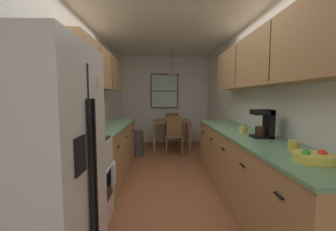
% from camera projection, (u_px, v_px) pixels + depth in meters
% --- Properties ---
extents(ground_plane, '(12.00, 12.00, 0.00)m').
position_uv_depth(ground_plane, '(167.00, 173.00, 3.77)').
color(ground_plane, brown).
extents(wall_left, '(0.10, 9.00, 2.55)m').
position_uv_depth(wall_left, '(90.00, 102.00, 3.61)').
color(wall_left, white).
rests_on(wall_left, ground).
extents(wall_right, '(0.10, 9.00, 2.55)m').
position_uv_depth(wall_right, '(243.00, 102.00, 3.70)').
color(wall_right, white).
rests_on(wall_right, ground).
extents(wall_back, '(4.40, 0.10, 2.55)m').
position_uv_depth(wall_back, '(165.00, 100.00, 6.30)').
color(wall_back, white).
rests_on(wall_back, ground).
extents(ceiling_slab, '(4.40, 9.00, 0.08)m').
position_uv_depth(ceiling_slab, '(167.00, 25.00, 3.54)').
color(ceiling_slab, white).
extents(refrigerator, '(0.75, 0.78, 1.72)m').
position_uv_depth(refrigerator, '(36.00, 174.00, 1.38)').
color(refrigerator, silver).
rests_on(refrigerator, ground).
extents(stove_range, '(0.66, 0.65, 1.10)m').
position_uv_depth(stove_range, '(76.00, 184.00, 2.15)').
color(stove_range, silver).
rests_on(stove_range, ground).
extents(microwave_over_range, '(0.39, 0.60, 0.33)m').
position_uv_depth(microwave_over_range, '(59.00, 68.00, 2.04)').
color(microwave_over_range, silver).
extents(counter_left, '(0.64, 2.08, 0.90)m').
position_uv_depth(counter_left, '(108.00, 152.00, 3.51)').
color(counter_left, '#A87A4C').
rests_on(counter_left, ground).
extents(upper_cabinets_left, '(0.33, 2.16, 0.62)m').
position_uv_depth(upper_cabinets_left, '(97.00, 69.00, 3.33)').
color(upper_cabinets_left, '#A87A4C').
extents(counter_right, '(0.64, 3.22, 0.90)m').
position_uv_depth(counter_right, '(246.00, 167.00, 2.72)').
color(counter_right, '#A87A4C').
rests_on(counter_right, ground).
extents(upper_cabinets_right, '(0.33, 2.90, 0.64)m').
position_uv_depth(upper_cabinets_right, '(263.00, 60.00, 2.55)').
color(upper_cabinets_right, '#A87A4C').
extents(dining_table, '(0.96, 0.81, 0.75)m').
position_uv_depth(dining_table, '(172.00, 124.00, 5.58)').
color(dining_table, olive).
rests_on(dining_table, ground).
extents(dining_chair_near, '(0.41, 0.41, 0.90)m').
position_uv_depth(dining_chair_near, '(174.00, 133.00, 4.98)').
color(dining_chair_near, brown).
rests_on(dining_chair_near, ground).
extents(dining_chair_far, '(0.43, 0.43, 0.90)m').
position_uv_depth(dining_chair_far, '(171.00, 126.00, 6.20)').
color(dining_chair_far, brown).
rests_on(dining_chair_far, ground).
extents(pendant_light, '(0.29, 0.29, 0.61)m').
position_uv_depth(pendant_light, '(172.00, 73.00, 5.46)').
color(pendant_light, black).
extents(back_window, '(0.82, 0.05, 1.03)m').
position_uv_depth(back_window, '(164.00, 91.00, 6.20)').
color(back_window, brown).
extents(trash_bin, '(0.35, 0.35, 0.57)m').
position_uv_depth(trash_bin, '(136.00, 143.00, 4.87)').
color(trash_bin, '#3F3F42').
rests_on(trash_bin, ground).
extents(storage_canister, '(0.10, 0.10, 0.20)m').
position_uv_depth(storage_canister, '(93.00, 125.00, 2.73)').
color(storage_canister, '#D84C19').
rests_on(storage_canister, counter_left).
extents(dish_towel, '(0.02, 0.16, 0.24)m').
position_uv_depth(dish_towel, '(114.00, 175.00, 2.32)').
color(dish_towel, silver).
extents(coffee_maker, '(0.22, 0.18, 0.33)m').
position_uv_depth(coffee_maker, '(265.00, 123.00, 2.39)').
color(coffee_maker, black).
rests_on(coffee_maker, counter_right).
extents(mug_by_coffeemaker, '(0.13, 0.09, 0.09)m').
position_uv_depth(mug_by_coffeemaker, '(243.00, 130.00, 2.70)').
color(mug_by_coffeemaker, '#E5CC4C').
rests_on(mug_by_coffeemaker, counter_right).
extents(mug_spare, '(0.12, 0.08, 0.09)m').
position_uv_depth(mug_spare, '(293.00, 145.00, 1.82)').
color(mug_spare, '#E5CC4C').
rests_on(mug_spare, counter_right).
extents(fruit_bowl, '(0.27, 0.27, 0.09)m').
position_uv_depth(fruit_bowl, '(313.00, 157.00, 1.51)').
color(fruit_bowl, '#E5D14C').
rests_on(fruit_bowl, counter_right).
extents(table_serving_bowl, '(0.17, 0.17, 0.06)m').
position_uv_depth(table_serving_bowl, '(170.00, 119.00, 5.65)').
color(table_serving_bowl, '#E0D14C').
rests_on(table_serving_bowl, dining_table).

